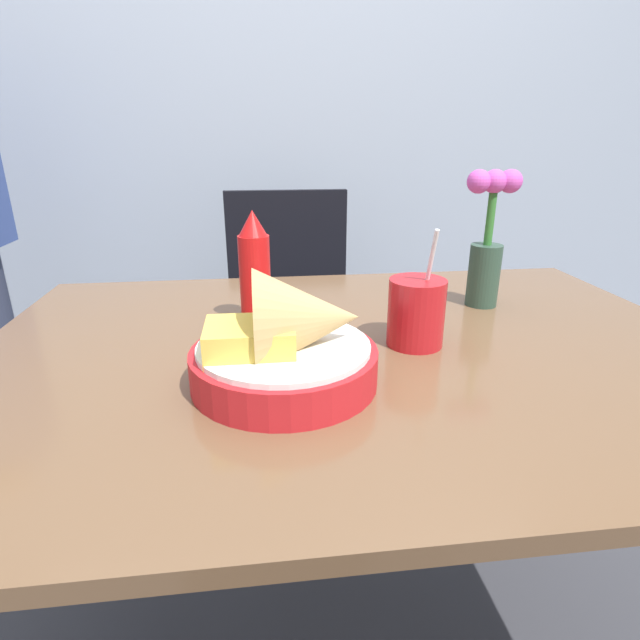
{
  "coord_description": "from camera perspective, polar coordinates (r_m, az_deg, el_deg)",
  "views": [
    {
      "loc": [
        -0.15,
        -0.76,
        1.05
      ],
      "look_at": [
        -0.06,
        -0.04,
        0.78
      ],
      "focal_mm": 28.0,
      "sensor_mm": 36.0,
      "label": 1
    }
  ],
  "objects": [
    {
      "name": "wall_window",
      "position": [
        2.07,
        -3.18,
        27.13
      ],
      "size": [
        7.0,
        0.06,
        2.6
      ],
      "color": "#9EA8B7",
      "rests_on": "ground_plane"
    },
    {
      "name": "dining_table",
      "position": [
        0.88,
        3.7,
        -7.99
      ],
      "size": [
        1.25,
        0.89,
        0.72
      ],
      "color": "brown",
      "rests_on": "ground_plane"
    },
    {
      "name": "chair_far_window",
      "position": [
        1.66,
        -3.47,
        1.76
      ],
      "size": [
        0.4,
        0.4,
        0.89
      ],
      "color": "black",
      "rests_on": "ground_plane"
    },
    {
      "name": "food_basket",
      "position": [
        0.69,
        -3.32,
        -2.82
      ],
      "size": [
        0.26,
        0.26,
        0.17
      ],
      "color": "red",
      "rests_on": "dining_table"
    },
    {
      "name": "ketchup_bottle",
      "position": [
        0.91,
        -7.47,
        5.61
      ],
      "size": [
        0.06,
        0.06,
        0.21
      ],
      "color": "red",
      "rests_on": "dining_table"
    },
    {
      "name": "drink_cup",
      "position": [
        0.84,
        10.91,
        0.62
      ],
      "size": [
        0.09,
        0.09,
        0.2
      ],
      "color": "red",
      "rests_on": "dining_table"
    },
    {
      "name": "flower_vase",
      "position": [
        1.06,
        18.6,
        8.38
      ],
      "size": [
        0.11,
        0.06,
        0.27
      ],
      "color": "#2D4738",
      "rests_on": "dining_table"
    }
  ]
}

